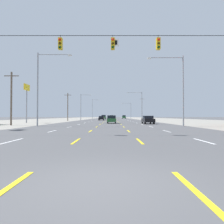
{
  "coord_description": "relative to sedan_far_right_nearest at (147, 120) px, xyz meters",
  "views": [
    {
      "loc": [
        0.23,
        -4.2,
        1.37
      ],
      "look_at": [
        0.44,
        70.76,
        2.95
      ],
      "focal_mm": 32.7,
      "sensor_mm": 36.0,
      "label": 1
    }
  ],
  "objects": [
    {
      "name": "ground_plane",
      "position": [
        -6.75,
        33.2,
        -0.76
      ],
      "size": [
        572.0,
        572.0,
        0.0
      ],
      "primitive_type": "plane",
      "color": "#4C4C4F"
    },
    {
      "name": "streetlight_right_row_2",
      "position": [
        2.79,
        69.91,
        4.35
      ],
      "size": [
        4.97,
        0.26,
        8.53
      ],
      "color": "gray",
      "rests_on": "ground"
    },
    {
      "name": "lane_markings",
      "position": [
        -6.75,
        71.7,
        -0.75
      ],
      "size": [
        10.64,
        227.6,
        0.01
      ],
      "color": "white",
      "rests_on": "ground"
    },
    {
      "name": "streetlight_left_row_1",
      "position": [
        -16.54,
        30.61,
        4.31
      ],
      "size": [
        3.54,
        0.26,
        8.77
      ],
      "color": "gray",
      "rests_on": "ground"
    },
    {
      "name": "lot_apron_left",
      "position": [
        -31.5,
        33.2,
        -0.75
      ],
      "size": [
        28.0,
        440.0,
        0.01
      ],
      "primitive_type": "cube",
      "color": "gray",
      "rests_on": "ground"
    },
    {
      "name": "lot_apron_right",
      "position": [
        18.0,
        33.2,
        -0.75
      ],
      "size": [
        28.0,
        440.0,
        0.01
      ],
      "primitive_type": "cube",
      "color": "gray",
      "rests_on": "ground"
    },
    {
      "name": "streetlight_right_row_0",
      "position": [
        2.83,
        -8.69,
        5.04
      ],
      "size": [
        5.07,
        0.26,
        9.84
      ],
      "color": "gray",
      "rests_on": "ground"
    },
    {
      "name": "suv_far_right_farthest",
      "position": [
        0.34,
        80.66,
        0.27
      ],
      "size": [
        1.98,
        4.9,
        1.98
      ],
      "color": "#235B2D",
      "rests_on": "ground"
    },
    {
      "name": "pole_sign_left_row_1",
      "position": [
        -24.11,
        4.88,
        5.38
      ],
      "size": [
        0.24,
        2.48,
        7.97
      ],
      "color": "gray",
      "rests_on": "ground"
    },
    {
      "name": "hatchback_center_turn_near",
      "position": [
        -6.61,
        2.8,
        0.03
      ],
      "size": [
        1.72,
        3.9,
        1.54
      ],
      "color": "#235B2D",
      "rests_on": "ground"
    },
    {
      "name": "streetlight_left_row_0",
      "position": [
        -16.4,
        -8.69,
        5.24
      ],
      "size": [
        4.82,
        0.26,
        10.27
      ],
      "color": "gray",
      "rests_on": "ground"
    },
    {
      "name": "utility_pole_right_row_2",
      "position": [
        8.18,
        62.73,
        4.67
      ],
      "size": [
        2.2,
        0.26,
        10.46
      ],
      "color": "brown",
      "rests_on": "ground"
    },
    {
      "name": "utility_pole_left_row_1",
      "position": [
        -20.22,
        25.93,
        3.71
      ],
      "size": [
        2.2,
        0.26,
        8.55
      ],
      "color": "brown",
      "rests_on": "ground"
    },
    {
      "name": "sedan_far_right_nearest",
      "position": [
        0.0,
        0.0,
        0.0
      ],
      "size": [
        1.8,
        4.5,
        1.46
      ],
      "color": "black",
      "rests_on": "ground"
    },
    {
      "name": "utility_pole_left_row_0",
      "position": [
        -21.74,
        -6.31,
        3.48
      ],
      "size": [
        2.2,
        0.26,
        8.08
      ],
      "color": "brown",
      "rests_on": "ground"
    },
    {
      "name": "streetlight_right_row_1",
      "position": [
        2.81,
        30.61,
        4.89
      ],
      "size": [
        5.12,
        0.26,
        9.53
      ],
      "color": "gray",
      "rests_on": "ground"
    },
    {
      "name": "streetlight_left_row_2",
      "position": [
        -16.57,
        69.91,
        5.13
      ],
      "size": [
        3.65,
        0.26,
        10.32
      ],
      "color": "gray",
      "rests_on": "ground"
    },
    {
      "name": "signal_span_wire",
      "position": [
        -6.73,
        -20.83,
        4.32
      ],
      "size": [
        27.73,
        0.53,
        8.86
      ],
      "color": "brown",
      "rests_on": "ground"
    },
    {
      "name": "suv_center_turn_farther",
      "position": [
        -6.79,
        77.57,
        0.27
      ],
      "size": [
        1.98,
        4.9,
        1.98
      ],
      "color": "#B28C33",
      "rests_on": "ground"
    },
    {
      "name": "sedan_center_turn_midfar",
      "position": [
        -6.57,
        39.54,
        0.0
      ],
      "size": [
        1.8,
        4.5,
        1.46
      ],
      "color": "silver",
      "rests_on": "ground"
    },
    {
      "name": "sedan_inner_left_mid",
      "position": [
        -10.1,
        31.67,
        0.0
      ],
      "size": [
        1.8,
        4.5,
        1.46
      ],
      "color": "black",
      "rests_on": "ground"
    },
    {
      "name": "suv_inner_left_far",
      "position": [
        -10.34,
        55.7,
        0.27
      ],
      "size": [
        1.98,
        4.9,
        1.98
      ],
      "color": "#235B2D",
      "rests_on": "ground"
    }
  ]
}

